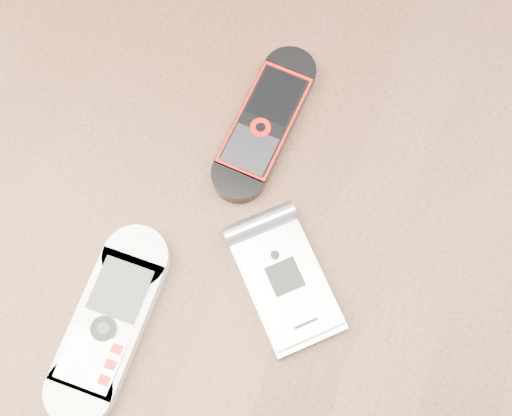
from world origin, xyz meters
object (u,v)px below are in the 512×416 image
(table, at_px, (251,247))
(nokia_white, at_px, (109,323))
(motorola_razr, at_px, (286,283))
(nokia_black_red, at_px, (265,122))

(table, height_order, nokia_white, nokia_white)
(nokia_white, relative_size, motorola_razr, 1.38)
(nokia_black_red, height_order, motorola_razr, motorola_razr)
(table, height_order, motorola_razr, motorola_razr)
(table, bearing_deg, nokia_white, -116.91)
(motorola_razr, bearing_deg, table, 91.23)
(table, relative_size, nokia_black_red, 8.68)
(table, distance_m, nokia_white, 0.17)
(nokia_black_red, bearing_deg, motorola_razr, -59.05)
(nokia_black_red, bearing_deg, nokia_white, -100.99)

